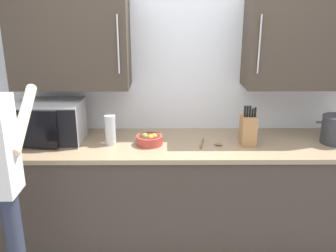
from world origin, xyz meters
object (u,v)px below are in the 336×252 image
Objects in this scene: thermos_flask at (110,130)px; fruit_bowl at (149,139)px; wooden_spoon at (211,144)px; microwave_oven at (47,122)px; knife_block at (248,130)px.

fruit_bowl is (0.30, -0.00, -0.07)m from thermos_flask.
microwave_oven is at bearing 175.67° from wooden_spoon.
knife_block reaches higher than wooden_spoon.
microwave_oven is 0.50m from thermos_flask.
knife_block is 0.75m from fruit_bowl.
microwave_oven reaches higher than thermos_flask.
knife_block reaches higher than fruit_bowl.
wooden_spoon is 0.30m from knife_block.
wooden_spoon is (1.26, -0.10, -0.15)m from microwave_oven.
wooden_spoon is 0.82× the size of thermos_flask.
wooden_spoon is at bearing -177.48° from knife_block.
microwave_oven reaches higher than wooden_spoon.
thermos_flask is at bearing 178.85° from wooden_spoon.
thermos_flask is at bearing 179.83° from knife_block.
fruit_bowl is at bearing -179.88° from knife_block.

